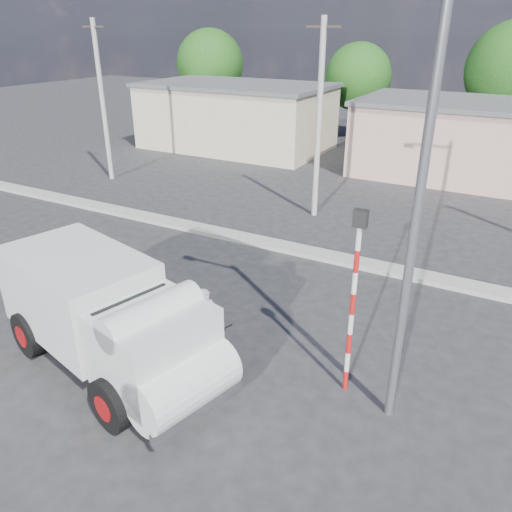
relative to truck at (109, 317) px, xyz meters
The scene contains 10 objects.
ground_plane 2.49m from the truck, 14.29° to the left, with size 120.00×120.00×0.00m, color #28282B.
median 8.83m from the truck, 77.11° to the left, with size 40.00×0.80×0.16m, color #99968E.
truck is the anchor object (origin of this frame).
bicycle 2.45m from the truck, 42.10° to the left, with size 0.72×2.05×1.08m, color black.
cyclist 2.37m from the truck, 42.10° to the left, with size 0.58×0.38×1.59m, color silver.
traffic_pole 5.63m from the truck, 21.20° to the left, with size 0.28×0.18×4.36m.
streetlight 7.21m from the truck, 15.57° to the left, with size 2.34×0.22×9.00m.
building_row 22.71m from the truck, 82.30° to the left, with size 37.80×7.30×4.44m.
tree_row 29.31m from the truck, 90.63° to the left, with size 34.13×7.32×8.10m.
utility_poles 13.78m from the truck, 67.43° to the left, with size 35.40×0.24×8.00m.
Camera 1 is at (5.84, -7.52, 7.59)m, focal length 35.00 mm.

